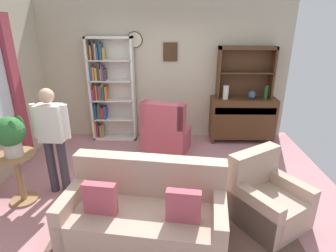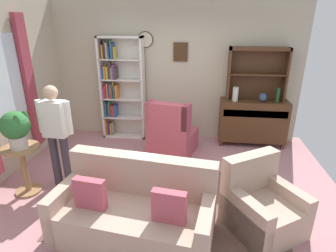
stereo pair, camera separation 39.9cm
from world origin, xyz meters
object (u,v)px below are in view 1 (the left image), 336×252
object	(u,v)px
vase_tall	(226,92)
couch_floral	(145,214)
armchair_floral	(266,201)
wingback_chair	(166,135)
bookshelf	(109,89)
sideboard_hutch	(246,65)
potted_plant_large	(10,134)
sideboard	(242,117)
bottle_wine	(266,92)
plant_stand	(18,173)
person_reading	(53,135)
vase_round	(252,95)

from	to	relation	value
vase_tall	couch_floral	bearing A→B (deg)	-116.24
vase_tall	armchair_floral	world-z (taller)	vase_tall
couch_floral	wingback_chair	distance (m)	2.16
vase_tall	couch_floral	distance (m)	3.13
bookshelf	couch_floral	size ratio (longest dim) A/B	1.11
sideboard_hutch	couch_floral	bearing A→B (deg)	-120.74
sideboard_hutch	potted_plant_large	world-z (taller)	sideboard_hutch
potted_plant_large	sideboard	bearing A→B (deg)	32.17
sideboard_hutch	bottle_wine	size ratio (longest dim) A/B	3.89
sideboard	potted_plant_large	xyz separation A→B (m)	(-3.49, -2.20, 0.53)
plant_stand	potted_plant_large	distance (m)	0.59
potted_plant_large	person_reading	size ratio (longest dim) A/B	0.34
plant_stand	person_reading	size ratio (longest dim) A/B	0.47
wingback_chair	bookshelf	bearing A→B (deg)	148.00
bookshelf	plant_stand	world-z (taller)	bookshelf
couch_floral	bottle_wine	bearing A→B (deg)	51.98
sideboard_hutch	bottle_wine	bearing A→B (deg)	-26.96
potted_plant_large	couch_floral	bearing A→B (deg)	-19.15
vase_round	potted_plant_large	xyz separation A→B (m)	(-3.62, -2.13, 0.03)
vase_round	couch_floral	xyz separation A→B (m)	(-1.86, -2.74, -0.69)
vase_round	sideboard	bearing A→B (deg)	152.83
bookshelf	bottle_wine	world-z (taller)	bookshelf
sideboard_hutch	vase_round	world-z (taller)	sideboard_hutch
sideboard_hutch	vase_tall	xyz separation A→B (m)	(-0.39, -0.19, -0.50)
bookshelf	sideboard	size ratio (longest dim) A/B	1.62
vase_tall	potted_plant_large	size ratio (longest dim) A/B	0.51
bottle_wine	potted_plant_large	world-z (taller)	potted_plant_large
vase_tall	person_reading	xyz separation A→B (m)	(-2.70, -1.83, -0.15)
vase_tall	couch_floral	size ratio (longest dim) A/B	0.14
sideboard	vase_tall	size ratio (longest dim) A/B	4.81
sideboard_hutch	vase_tall	world-z (taller)	sideboard_hutch
sideboard	bottle_wine	bearing A→B (deg)	-12.89
sideboard	vase_round	distance (m)	0.52
wingback_chair	person_reading	world-z (taller)	person_reading
couch_floral	sideboard_hutch	bearing A→B (deg)	59.26
sideboard	vase_tall	bearing A→B (deg)	-168.37
bookshelf	wingback_chair	xyz separation A→B (m)	(1.18, -0.74, -0.69)
sideboard_hutch	person_reading	size ratio (longest dim) A/B	0.71
plant_stand	wingback_chair	bearing A→B (deg)	37.64
couch_floral	plant_stand	bearing A→B (deg)	160.26
vase_round	person_reading	xyz separation A→B (m)	(-3.22, -1.85, -0.10)
sideboard_hutch	bottle_wine	distance (m)	0.66
wingback_chair	sideboard	bearing A→B (deg)	22.74
bookshelf	sideboard_hutch	bearing A→B (deg)	0.52
sideboard	vase_tall	xyz separation A→B (m)	(-0.39, -0.08, 0.55)
plant_stand	person_reading	bearing A→B (deg)	30.24
bookshelf	vase_tall	bearing A→B (deg)	-4.00
bookshelf	wingback_chair	bearing A→B (deg)	-32.00
couch_floral	bookshelf	bearing A→B (deg)	109.18
wingback_chair	couch_floral	bearing A→B (deg)	-94.65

